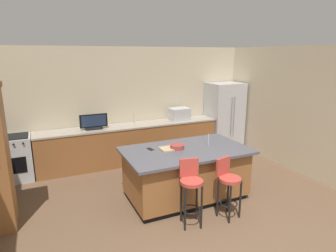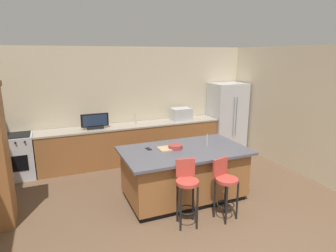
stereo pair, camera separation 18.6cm
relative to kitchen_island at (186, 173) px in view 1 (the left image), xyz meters
The scene contains 15 objects.
wall_back 2.62m from the kitchen_island, 96.27° to the left, with size 6.51×0.12×2.67m, color beige.
wall_right 2.94m from the kitchen_island, ahead, with size 0.12×4.73×2.67m, color beige.
counter_back 2.10m from the kitchen_island, 99.19° to the left, with size 4.25×0.62×0.90m.
kitchen_island is the anchor object (origin of this frame).
refrigerator 3.05m from the kitchen_island, 42.28° to the left, with size 0.88×0.73×1.77m.
range_oven 3.52m from the kitchen_island, 143.86° to the left, with size 0.75×0.63×0.92m.
microwave 2.34m from the kitchen_island, 66.29° to the left, with size 0.48×0.36×0.30m, color #B7BABF.
tv_monitor 2.43m from the kitchen_island, 120.59° to the left, with size 0.59×0.16×0.34m.
sink_faucet_back 2.26m from the kitchen_island, 96.33° to the left, with size 0.02×0.02×0.24m, color #B2B2B7.
sink_faucet_island 0.71m from the kitchen_island, ahead, with size 0.02×0.02×0.22m, color #B2B2B7.
bar_stool_left 0.86m from the kitchen_island, 112.79° to the right, with size 0.35×0.37×1.00m.
bar_stool_right 0.90m from the kitchen_island, 70.47° to the right, with size 0.35×0.37×0.95m.
fruit_bowl 0.50m from the kitchen_island, 143.72° to the left, with size 0.25×0.25×0.07m, color #993833.
cell_phone 0.76m from the kitchen_island, 155.81° to the left, with size 0.07×0.15×0.01m, color black.
cutting_board 0.54m from the kitchen_island, 151.14° to the left, with size 0.31×0.27×0.02m, color tan.
Camera 1 is at (-1.97, -2.30, 2.51)m, focal length 30.70 mm.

